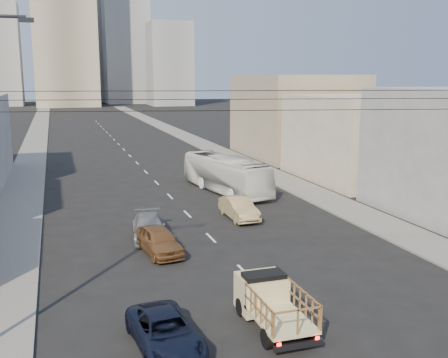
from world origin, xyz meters
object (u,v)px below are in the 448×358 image
flatbed_pickup (272,300)px  navy_pickup (165,332)px  city_bus (226,174)px  sedan_brown (159,240)px  sedan_tan (239,208)px  sedan_grey (149,227)px

flatbed_pickup → navy_pickup: bearing=-174.3°
city_bus → sedan_brown: bearing=-132.9°
sedan_brown → sedan_tan: size_ratio=0.97×
flatbed_pickup → sedan_tan: bearing=75.1°
sedan_grey → navy_pickup: bearing=-90.6°
navy_pickup → sedan_grey: 13.62m
city_bus → sedan_grey: (-8.58, -11.07, -0.87)m
flatbed_pickup → sedan_grey: bearing=101.4°
flatbed_pickup → sedan_tan: flatbed_pickup is taller
flatbed_pickup → sedan_grey: size_ratio=0.92×
navy_pickup → city_bus: (10.35, 24.57, 0.93)m
sedan_brown → sedan_grey: 3.05m
city_bus → sedan_tan: 8.78m
sedan_tan → navy_pickup: bearing=-119.1°
navy_pickup → sedan_tan: size_ratio=1.01×
flatbed_pickup → sedan_brown: 10.35m
sedan_brown → sedan_tan: sedan_brown is taller
flatbed_pickup → city_bus: size_ratio=0.39×
city_bus → sedan_grey: size_ratio=2.34×
sedan_grey → flatbed_pickup: bearing=-71.7°
flatbed_pickup → navy_pickup: flatbed_pickup is taller
sedan_grey → city_bus: bearing=59.1°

